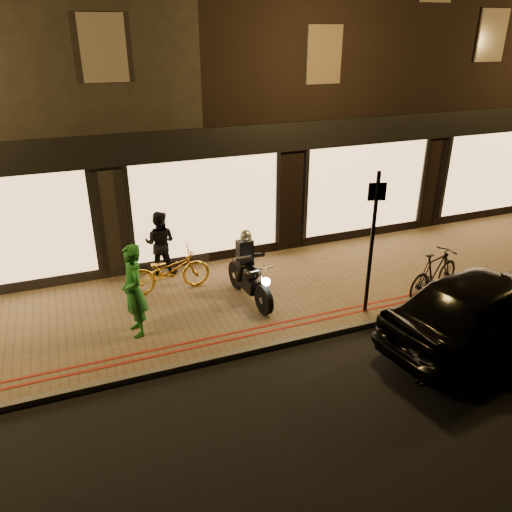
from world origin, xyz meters
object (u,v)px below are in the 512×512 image
(bicycle_gold, at_px, (169,271))
(parked_car, at_px, (488,308))
(person_green, at_px, (134,291))
(motorcycle, at_px, (249,274))
(sign_post, at_px, (372,237))

(bicycle_gold, xyz_separation_m, parked_car, (5.19, -4.09, 0.16))
(person_green, relative_size, parked_car, 0.41)
(motorcycle, distance_m, bicycle_gold, 1.85)
(motorcycle, distance_m, sign_post, 2.73)
(bicycle_gold, bearing_deg, parked_car, -128.65)
(parked_car, bearing_deg, sign_post, 32.25)
(motorcycle, height_order, person_green, person_green)
(motorcycle, bearing_deg, parked_car, -46.26)
(sign_post, distance_m, person_green, 4.76)
(sign_post, bearing_deg, bicycle_gold, 147.08)
(parked_car, bearing_deg, person_green, 57.63)
(sign_post, xyz_separation_m, parked_car, (1.53, -1.72, -1.03))
(sign_post, relative_size, bicycle_gold, 1.60)
(bicycle_gold, xyz_separation_m, person_green, (-0.96, -1.49, 0.43))
(motorcycle, relative_size, parked_car, 0.43)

